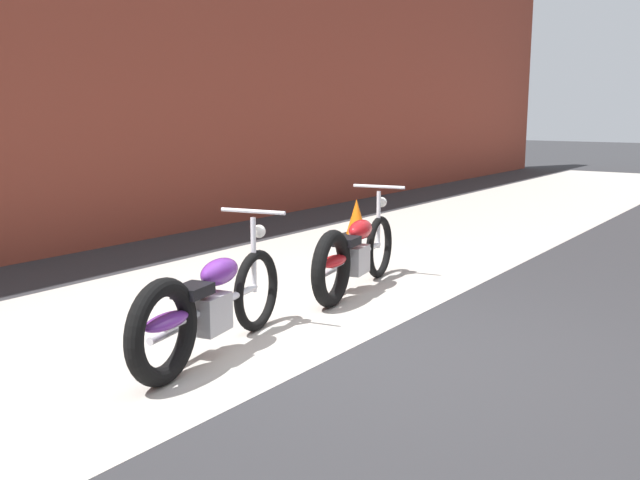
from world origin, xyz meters
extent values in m
plane|color=#2D2D30|center=(0.00, 0.00, 0.00)|extent=(80.00, 80.00, 0.00)
cube|color=#B2ADA3|center=(0.00, 1.75, 0.00)|extent=(36.00, 3.50, 0.01)
torus|color=black|center=(-0.04, 0.90, 0.34)|extent=(0.68, 0.22, 0.68)
torus|color=black|center=(-1.31, 0.64, 0.36)|extent=(0.74, 0.28, 0.73)
cylinder|color=silver|center=(-0.68, 0.77, 0.38)|extent=(1.22, 0.31, 0.06)
cube|color=#99999E|center=(-0.76, 0.75, 0.34)|extent=(0.36, 0.28, 0.28)
ellipsoid|color=#6B2D93|center=(-0.60, 0.79, 0.62)|extent=(0.47, 0.28, 0.20)
ellipsoid|color=#6B2D93|center=(-1.26, 0.65, 0.42)|extent=(0.47, 0.27, 0.10)
cube|color=black|center=(-0.95, 0.71, 0.56)|extent=(0.32, 0.25, 0.08)
cylinder|color=silver|center=(-0.08, 0.89, 0.65)|extent=(0.05, 0.05, 0.62)
cylinder|color=silver|center=(-0.08, 0.89, 1.01)|extent=(0.15, 0.57, 0.03)
sphere|color=white|center=(0.02, 0.92, 0.83)|extent=(0.11, 0.11, 0.11)
cylinder|color=silver|center=(-1.02, 0.85, 0.26)|extent=(0.55, 0.17, 0.06)
torus|color=black|center=(2.19, 1.04, 0.34)|extent=(0.68, 0.20, 0.68)
torus|color=black|center=(0.91, 0.80, 0.36)|extent=(0.74, 0.26, 0.73)
cylinder|color=silver|center=(1.55, 0.92, 0.38)|extent=(1.22, 0.28, 0.06)
cube|color=#99999E|center=(1.47, 0.91, 0.34)|extent=(0.36, 0.28, 0.28)
ellipsoid|color=red|center=(1.63, 0.94, 0.62)|extent=(0.47, 0.27, 0.20)
ellipsoid|color=red|center=(0.96, 0.81, 0.42)|extent=(0.47, 0.26, 0.10)
cube|color=black|center=(1.27, 0.87, 0.56)|extent=(0.31, 0.25, 0.08)
cylinder|color=silver|center=(2.15, 1.03, 0.65)|extent=(0.05, 0.05, 0.62)
cylinder|color=silver|center=(2.15, 1.03, 1.01)|extent=(0.14, 0.58, 0.03)
sphere|color=white|center=(2.25, 1.05, 0.83)|extent=(0.11, 0.11, 0.11)
cylinder|color=silver|center=(1.21, 1.01, 0.26)|extent=(0.55, 0.16, 0.06)
cone|color=orange|center=(4.24, 2.64, 0.28)|extent=(0.32, 0.32, 0.55)
cube|color=black|center=(4.24, 2.64, 0.02)|extent=(0.40, 0.40, 0.04)
camera|label=1|loc=(-4.36, -2.80, 1.80)|focal=39.49mm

